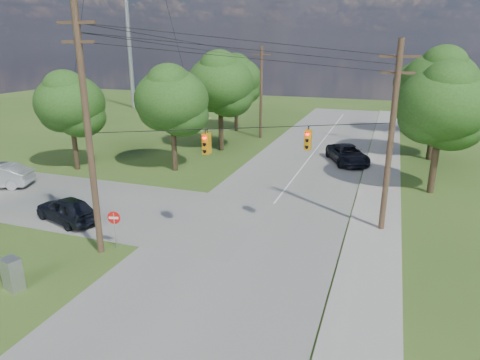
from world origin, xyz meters
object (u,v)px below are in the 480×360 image
at_px(control_cabinet, 12,274).
at_px(pole_north_w, 261,92).
at_px(pole_ne, 391,137).
at_px(pole_north_e, 394,97).
at_px(car_main_north, 348,154).
at_px(pole_sw, 88,132).
at_px(car_cross_dark, 67,209).
at_px(do_not_enter_sign, 114,221).

bearing_deg(control_cabinet, pole_north_w, 104.43).
xyz_separation_m(pole_ne, pole_north_e, (-0.00, 22.00, -0.34)).
height_order(car_main_north, control_cabinet, car_main_north).
bearing_deg(car_main_north, pole_north_e, 42.63).
relative_size(pole_sw, pole_ne, 1.14).
height_order(pole_north_w, car_cross_dark, pole_north_w).
bearing_deg(do_not_enter_sign, pole_north_w, 77.85).
height_order(pole_north_e, car_main_north, pole_north_e).
bearing_deg(do_not_enter_sign, control_cabinet, -125.35).
bearing_deg(pole_sw, car_cross_dark, 148.74).
bearing_deg(control_cabinet, pole_sw, 88.23).
distance_m(pole_sw, car_main_north, 24.50).
height_order(pole_sw, car_main_north, pole_sw).
xyz_separation_m(pole_north_e, pole_north_w, (-13.90, 0.00, 0.00)).
relative_size(pole_ne, car_cross_dark, 2.31).
relative_size(pole_north_e, car_main_north, 1.74).
bearing_deg(car_cross_dark, pole_north_w, -170.70).
xyz_separation_m(pole_ne, car_main_north, (-3.40, 14.06, -4.64)).
distance_m(pole_north_e, do_not_enter_sign, 31.97).
bearing_deg(pole_north_e, pole_north_w, 180.00).
bearing_deg(car_main_north, pole_ne, -100.59).
xyz_separation_m(pole_sw, pole_north_e, (13.50, 29.60, -1.10)).
height_order(pole_sw, pole_north_w, pole_sw).
xyz_separation_m(pole_sw, control_cabinet, (-1.35, -4.21, -5.49)).
xyz_separation_m(pole_sw, car_cross_dark, (-4.26, 2.59, -5.42)).
xyz_separation_m(pole_north_w, car_cross_dark, (-3.86, -27.01, -4.32)).
xyz_separation_m(pole_north_w, do_not_enter_sign, (0.93, -29.00, -3.60)).
distance_m(car_cross_dark, car_main_north, 23.87).
distance_m(pole_north_w, do_not_enter_sign, 29.24).
relative_size(pole_ne, car_main_north, 1.83).
height_order(car_cross_dark, do_not_enter_sign, do_not_enter_sign).
distance_m(pole_sw, pole_ne, 15.51).
distance_m(pole_ne, control_cabinet, 19.56).
bearing_deg(control_cabinet, car_cross_dark, 129.22).
bearing_deg(pole_north_w, control_cabinet, -91.61).
bearing_deg(pole_north_w, pole_sw, -89.23).
height_order(control_cabinet, do_not_enter_sign, do_not_enter_sign).
relative_size(pole_north_w, do_not_enter_sign, 4.84).
relative_size(car_cross_dark, car_main_north, 0.79).
distance_m(pole_north_e, control_cabinet, 37.19).
bearing_deg(do_not_enter_sign, pole_north_e, 51.92).
bearing_deg(pole_north_e, do_not_enter_sign, -114.10).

